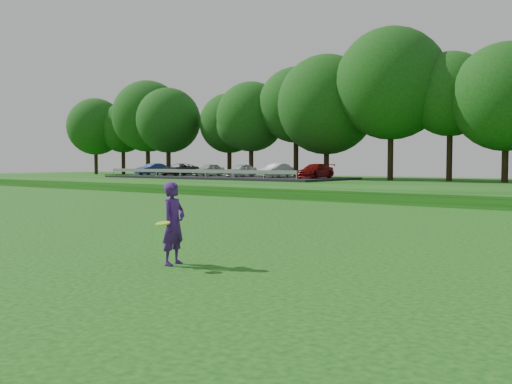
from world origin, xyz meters
The scene contains 5 objects.
ground centered at (0.00, 0.00, 0.00)m, with size 140.00×140.00×0.00m, color #12480E.
berm centered at (0.00, 34.00, 0.30)m, with size 130.00×30.00×0.60m, color #12480E.
walking_path centered at (0.00, 20.00, 0.02)m, with size 130.00×1.60×0.04m, color gray.
parking_lot centered at (-24.01, 32.82, 1.06)m, with size 24.00×9.00×1.38m.
woman centered at (2.81, 0.98, 0.85)m, with size 0.57×0.94×1.70m.
Camera 1 is at (11.29, -7.09, 2.10)m, focal length 40.00 mm.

